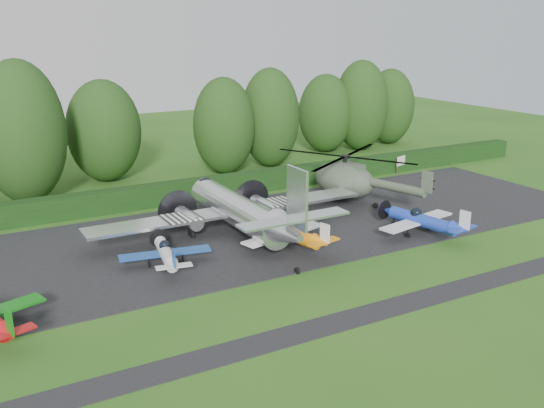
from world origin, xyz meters
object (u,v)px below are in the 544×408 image
light_plane_orange (289,233)px  light_plane_blue (422,220)px  sign_board (405,160)px  transport_plane (239,211)px  light_plane_white (166,253)px  helicopter (345,177)px

light_plane_orange → light_plane_blue: light_plane_blue is taller
light_plane_orange → light_plane_blue: bearing=0.2°
light_plane_orange → sign_board: size_ratio=2.30×
light_plane_orange → sign_board: light_plane_orange is taller
sign_board → transport_plane: bearing=-138.9°
light_plane_white → sign_board: (33.12, 13.82, 0.27)m
light_plane_white → light_plane_orange: 9.27m
light_plane_white → helicopter: helicopter is taller
transport_plane → light_plane_orange: 4.71m
light_plane_blue → helicopter: helicopter is taller
helicopter → transport_plane: bearing=-146.0°
light_plane_white → light_plane_blue: (19.93, -3.50, 0.20)m
transport_plane → light_plane_white: 7.95m
light_plane_orange → helicopter: 13.71m
helicopter → sign_board: bearing=43.2°
light_plane_orange → sign_board: 28.07m
light_plane_white → transport_plane: bearing=14.6°
light_plane_white → light_plane_orange: size_ratio=0.86×
transport_plane → light_plane_blue: 14.46m
light_plane_blue → sign_board: size_ratio=2.37×
transport_plane → light_plane_orange: transport_plane is taller
light_plane_blue → transport_plane: bearing=163.3°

